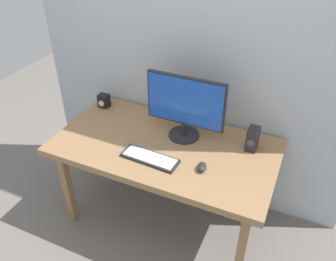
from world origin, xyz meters
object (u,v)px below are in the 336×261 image
(monitor, at_px, (185,106))
(audio_controller, at_px, (104,101))
(keyboard_primary, at_px, (150,158))
(speaker_right, at_px, (253,139))
(mouse, at_px, (202,167))
(desk, at_px, (165,152))

(monitor, height_order, audio_controller, monitor)
(keyboard_primary, distance_m, audio_controller, 0.75)
(keyboard_primary, distance_m, speaker_right, 0.67)
(monitor, height_order, keyboard_primary, monitor)
(keyboard_primary, distance_m, mouse, 0.33)
(mouse, bearing_deg, desk, 144.78)
(speaker_right, bearing_deg, mouse, -124.09)
(desk, distance_m, speaker_right, 0.58)
(mouse, distance_m, speaker_right, 0.40)
(desk, bearing_deg, keyboard_primary, -96.85)
(keyboard_primary, height_order, mouse, mouse)
(monitor, bearing_deg, mouse, -51.56)
(mouse, height_order, speaker_right, speaker_right)
(speaker_right, bearing_deg, keyboard_primary, -146.13)
(desk, height_order, monitor, monitor)
(monitor, height_order, speaker_right, monitor)
(mouse, xyz_separation_m, audio_controller, (-0.94, 0.39, 0.03))
(monitor, distance_m, audio_controller, 0.74)
(desk, distance_m, mouse, 0.35)
(speaker_right, xyz_separation_m, audio_controller, (-1.17, 0.06, -0.03))
(monitor, xyz_separation_m, mouse, (0.23, -0.29, -0.21))
(mouse, height_order, audio_controller, audio_controller)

